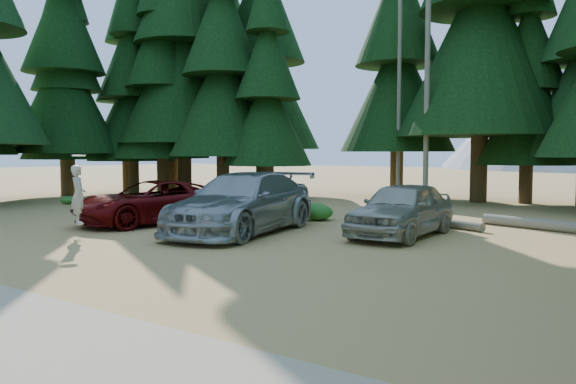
% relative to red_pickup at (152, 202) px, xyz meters
% --- Properties ---
extents(ground, '(160.00, 160.00, 0.00)m').
position_rel_red_pickup_xyz_m(ground, '(4.24, -2.82, -0.73)').
color(ground, tan).
rests_on(ground, ground).
extents(forest_belt_north, '(36.00, 7.00, 22.00)m').
position_rel_red_pickup_xyz_m(forest_belt_north, '(4.24, 12.18, -0.73)').
color(forest_belt_north, black).
rests_on(forest_belt_north, ground).
extents(forest_belt_west, '(6.00, 22.00, 22.00)m').
position_rel_red_pickup_xyz_m(forest_belt_west, '(-11.26, 1.18, -0.73)').
color(forest_belt_west, black).
rests_on(forest_belt_west, ground).
extents(snag_front, '(0.24, 0.24, 12.00)m').
position_rel_red_pickup_xyz_m(snag_front, '(5.04, 11.68, 5.27)').
color(snag_front, slate).
rests_on(snag_front, ground).
extents(snag_back, '(0.20, 0.20, 10.00)m').
position_rel_red_pickup_xyz_m(snag_back, '(3.04, 13.18, 4.27)').
color(snag_back, slate).
rests_on(snag_back, ground).
extents(red_pickup, '(3.51, 5.64, 1.45)m').
position_rel_red_pickup_xyz_m(red_pickup, '(0.00, 0.00, 0.00)').
color(red_pickup, '#600809').
rests_on(red_pickup, ground).
extents(silver_minivan_center, '(3.48, 6.49, 1.79)m').
position_rel_red_pickup_xyz_m(silver_minivan_center, '(3.82, 0.10, 0.17)').
color(silver_minivan_center, '#9C9FA4').
rests_on(silver_minivan_center, ground).
extents(silver_minivan_right, '(1.92, 4.62, 1.56)m').
position_rel_red_pickup_xyz_m(silver_minivan_right, '(8.02, 2.13, 0.05)').
color(silver_minivan_right, '#AAA597').
rests_on(silver_minivan_right, ground).
extents(frisbee_player, '(0.72, 0.62, 1.95)m').
position_rel_red_pickup_xyz_m(frisbee_player, '(0.59, -3.24, 0.49)').
color(frisbee_player, beige).
rests_on(frisbee_player, ground).
extents(log_left, '(3.81, 0.65, 0.27)m').
position_rel_red_pickup_xyz_m(log_left, '(1.17, 4.90, -0.59)').
color(log_left, slate).
rests_on(log_left, ground).
extents(log_mid, '(3.26, 1.52, 0.28)m').
position_rel_red_pickup_xyz_m(log_mid, '(8.14, 4.86, -0.59)').
color(log_mid, slate).
rests_on(log_mid, ground).
extents(log_right, '(5.21, 1.88, 0.34)m').
position_rel_red_pickup_xyz_m(log_right, '(11.74, 5.58, -0.56)').
color(log_right, slate).
rests_on(log_right, ground).
extents(shrub_far_left, '(1.13, 1.13, 0.62)m').
position_rel_red_pickup_xyz_m(shrub_far_left, '(-2.00, 3.83, -0.42)').
color(shrub_far_left, '#227125').
rests_on(shrub_far_left, ground).
extents(shrub_left, '(0.88, 0.88, 0.48)m').
position_rel_red_pickup_xyz_m(shrub_left, '(3.22, 5.27, -0.49)').
color(shrub_left, '#227125').
rests_on(shrub_left, ground).
extents(shrub_center_left, '(1.04, 1.04, 0.57)m').
position_rel_red_pickup_xyz_m(shrub_center_left, '(4.05, 4.01, -0.44)').
color(shrub_center_left, '#227125').
rests_on(shrub_center_left, ground).
extents(shrub_center_right, '(1.07, 1.07, 0.59)m').
position_rel_red_pickup_xyz_m(shrub_center_right, '(5.84, 5.81, -0.43)').
color(shrub_center_right, '#227125').
rests_on(shrub_center_right, ground).
extents(shrub_right, '(1.04, 1.04, 0.57)m').
position_rel_red_pickup_xyz_m(shrub_right, '(6.63, 4.45, -0.44)').
color(shrub_right, '#227125').
rests_on(shrub_right, ground).
extents(shrub_far_right, '(1.02, 1.02, 0.56)m').
position_rel_red_pickup_xyz_m(shrub_far_right, '(8.01, 4.00, -0.45)').
color(shrub_far_right, '#227125').
rests_on(shrub_far_right, ground).
extents(shrub_edge_west, '(0.68, 0.68, 0.38)m').
position_rel_red_pickup_xyz_m(shrub_edge_west, '(-8.75, 2.68, -0.54)').
color(shrub_edge_west, '#227125').
rests_on(shrub_edge_west, ground).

